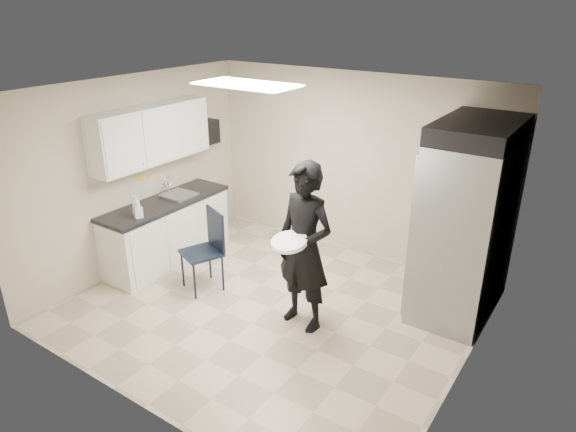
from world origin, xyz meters
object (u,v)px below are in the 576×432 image
Objects in this scene: lower_counter at (168,233)px; man_tuxedo at (304,248)px; folding_chair at (201,253)px; commercial_fridge at (466,229)px.

lower_counter is 2.50m from man_tuxedo.
folding_chair is (0.94, -0.31, 0.08)m from lower_counter.
lower_counter is 1.00m from folding_chair.
commercial_fridge is at bearing 48.93° from folding_chair.
man_tuxedo reaches higher than lower_counter.
lower_counter is at bearing -178.34° from man_tuxedo.
man_tuxedo is (1.49, 0.08, 0.46)m from folding_chair.
man_tuxedo is at bearing -135.85° from commercial_fridge.
man_tuxedo is at bearing -5.50° from lower_counter.
lower_counter is 0.90× the size of commercial_fridge.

